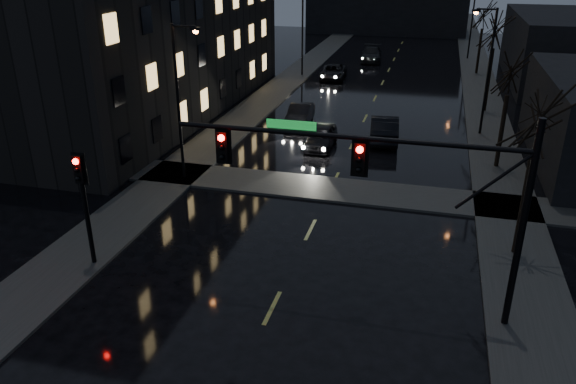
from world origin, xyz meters
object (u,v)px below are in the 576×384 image
Objects in this scene: oncoming_car_a at (321,136)px; lead_car at (384,128)px; oncoming_car_d at (371,54)px; oncoming_car_b at (300,115)px; oncoming_car_c at (333,72)px.

lead_car is (3.61, 2.33, 0.12)m from oncoming_car_a.
lead_car reaches higher than oncoming_car_d.
oncoming_car_d is 1.07× the size of lead_car.
lead_car reaches higher than oncoming_car_b.
oncoming_car_b is 6.37m from lead_car.
oncoming_car_a is 0.85× the size of oncoming_car_c.
lead_car is (6.02, -2.09, 0.12)m from oncoming_car_b.
oncoming_car_d is (1.89, 24.87, 0.07)m from oncoming_car_b.
oncoming_car_c is 0.96× the size of lead_car.
oncoming_car_c is 0.90× the size of oncoming_car_d.
oncoming_car_d reaches higher than oncoming_car_a.
oncoming_car_d is at bearing 90.37° from oncoming_car_a.
oncoming_car_d is 27.28m from lead_car.
oncoming_car_a is 4.30m from lead_car.
oncoming_car_b is 24.94m from oncoming_car_d.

